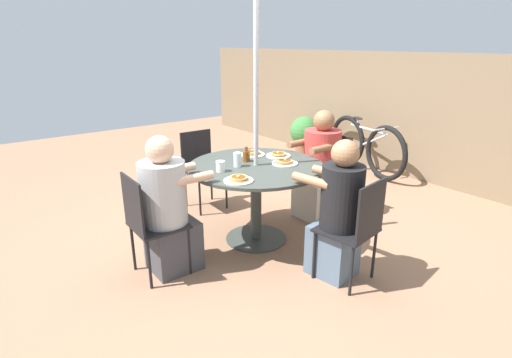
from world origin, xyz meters
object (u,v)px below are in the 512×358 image
object	(u,v)px
diner_north	(320,170)
drinking_glass_a	(237,160)
patio_table	(256,179)
syrup_bottle	(246,156)
patio_chair_north	(330,169)
diner_west	(338,215)
pancake_plate_d	(239,179)
patio_chair_east	(201,165)
patio_chair_south	(148,220)
pancake_plate_c	(278,155)
diner_south	(168,212)
pancake_plate_a	(285,162)
pancake_plate_b	(253,153)
coffee_cup	(220,166)
bicycle	(365,146)
patio_chair_west	(356,226)
potted_shrub	(305,133)

from	to	relation	value
diner_north	drinking_glass_a	bearing A→B (deg)	86.01
patio_table	diner_north	xyz separation A→B (m)	(-0.03, 0.91, -0.10)
syrup_bottle	patio_chair_north	bearing A→B (deg)	84.19
diner_west	pancake_plate_d	world-z (taller)	diner_west
patio_chair_east	patio_chair_south	xyz separation A→B (m)	(1.06, -1.11, 0.00)
patio_chair_south	pancake_plate_c	bearing A→B (deg)	94.11
diner_south	pancake_plate_c	size ratio (longest dim) A/B	4.77
patio_chair_south	patio_chair_north	bearing A→B (deg)	91.60
patio_table	pancake_plate_d	distance (m)	0.50
pancake_plate_a	pancake_plate_c	distance (m)	0.27
diner_west	pancake_plate_b	size ratio (longest dim) A/B	4.72
pancake_plate_b	diner_north	bearing A→B (deg)	70.15
patio_chair_north	diner_north	size ratio (longest dim) A/B	0.75
pancake_plate_b	diner_south	bearing A→B (deg)	-75.76
pancake_plate_c	coffee_cup	size ratio (longest dim) A/B	2.58
patio_chair_east	bicycle	xyz separation A→B (m)	(0.37, 2.57, -0.11)
patio_chair_north	pancake_plate_c	distance (m)	0.77
diner_south	patio_chair_west	xyz separation A→B (m)	(1.08, 1.06, -0.03)
pancake_plate_a	syrup_bottle	size ratio (longest dim) A/B	1.71
patio_chair_north	patio_chair_west	distance (m)	1.44
pancake_plate_d	syrup_bottle	xyz separation A→B (m)	(-0.42, 0.39, 0.04)
patio_table	bicycle	xyz separation A→B (m)	(-0.71, 2.60, -0.23)
pancake_plate_b	pancake_plate_d	xyz separation A→B (m)	(0.56, -0.58, -0.00)
patio_table	pancake_plate_d	xyz separation A→B (m)	(0.27, -0.39, 0.15)
patio_chair_west	pancake_plate_c	world-z (taller)	patio_chair_west
patio_chair_west	potted_shrub	world-z (taller)	patio_chair_west
patio_table	pancake_plate_d	size ratio (longest dim) A/B	5.17
patio_table	patio_chair_west	distance (m)	1.09
pancake_plate_b	patio_table	bearing A→B (deg)	-32.29
patio_chair_north	patio_chair_west	bearing A→B (deg)	137.98
patio_chair_north	coffee_cup	xyz separation A→B (m)	(0.00, -1.44, 0.31)
coffee_cup	potted_shrub	xyz separation A→B (m)	(-1.88, 2.91, -0.43)
patio_chair_east	diner_south	xyz separation A→B (m)	(1.06, -0.94, 0.03)
diner_west	pancake_plate_b	world-z (taller)	diner_west
patio_chair_east	potted_shrub	distance (m)	2.64
patio_chair_south	diner_south	distance (m)	0.17
coffee_cup	diner_west	bearing A→B (deg)	27.81
diner_west	syrup_bottle	distance (m)	1.09
patio_chair_south	bicycle	size ratio (longest dim) A/B	0.55
patio_chair_north	pancake_plate_c	size ratio (longest dim) A/B	3.58
patio_chair_east	patio_chair_south	world-z (taller)	same
patio_chair_east	bicycle	world-z (taller)	patio_chair_east
diner_south	pancake_plate_d	world-z (taller)	diner_south
patio_table	drinking_glass_a	bearing A→B (deg)	-112.75
patio_chair_north	pancake_plate_b	distance (m)	0.97
patio_chair_west	drinking_glass_a	world-z (taller)	drinking_glass_a
patio_table	patio_chair_east	world-z (taller)	patio_chair_east
diner_south	syrup_bottle	size ratio (longest dim) A/B	8.15
patio_table	patio_chair_west	xyz separation A→B (m)	(1.07, 0.15, -0.13)
patio_chair_east	bicycle	size ratio (longest dim) A/B	0.55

